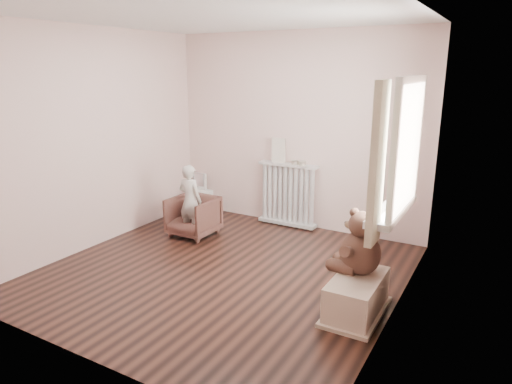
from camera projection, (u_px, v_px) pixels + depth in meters
The scene contains 20 objects.
floor at pixel (223, 271), 4.94m from camera, with size 3.60×3.60×0.01m, color black.
ceiling at pixel (218, 15), 4.25m from camera, with size 3.60×3.60×0.01m, color white.
back_wall at pixel (296, 132), 6.10m from camera, with size 3.60×0.02×2.60m, color #F1DECC.
front_wall at pixel (73, 194), 3.08m from camera, with size 3.60×0.02×2.60m, color #F1DECC.
left_wall at pixel (96, 139), 5.45m from camera, with size 0.02×3.60×2.60m, color #F1DECC.
right_wall at pixel (404, 172), 3.74m from camera, with size 0.02×3.60×2.60m, color #F1DECC.
window at pixel (408, 148), 3.97m from camera, with size 0.03×0.90×1.10m, color white.
window_sill at pixel (392, 210), 4.16m from camera, with size 0.22×1.10×0.06m, color silver.
curtain_left at pixel (377, 165), 3.56m from camera, with size 0.06×0.26×1.30m, color #B4AD8A.
curtain_right at pixel (408, 145), 4.51m from camera, with size 0.06×0.26×1.30m, color #B4AD8A.
radiator at pixel (288, 198), 6.27m from camera, with size 0.83×0.16×0.88m, color silver.
paper_doll at pixel (278, 150), 6.16m from camera, with size 0.20×0.02×0.34m, color beige.
tin_a at pixel (295, 162), 6.08m from camera, with size 0.09×0.09×0.05m, color #A59E8C.
tin_b at pixel (302, 163), 6.03m from camera, with size 0.10×0.10×0.06m, color #A59E8C.
toy_vanity at pixel (198, 193), 6.99m from camera, with size 0.37×0.26×0.57m, color silver.
armchair at pixel (193, 216), 5.93m from camera, with size 0.55×0.57×0.52m, color #4F2D25.
child at pixel (190, 200), 5.83m from camera, with size 0.34×0.22×0.93m, color beige.
toy_bench at pixel (357, 293), 4.03m from camera, with size 0.39×0.74×0.35m, color beige.
teddy_bear at pixel (361, 239), 4.02m from camera, with size 0.48×0.37×0.58m, color #3B241B, non-canonical shape.
plush_cat at pixel (401, 188), 4.41m from camera, with size 0.16×0.27×0.23m, color slate, non-canonical shape.
Camera 1 is at (2.55, -3.77, 2.12)m, focal length 32.00 mm.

